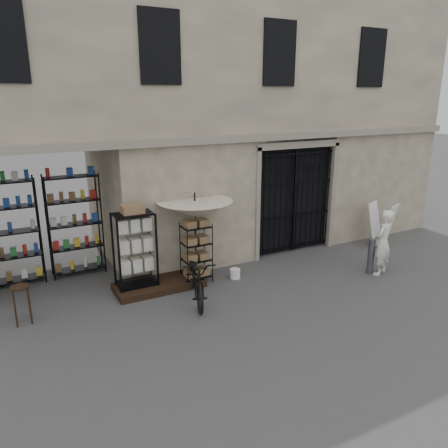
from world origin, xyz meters
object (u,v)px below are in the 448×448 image
bicycle (197,299)px  steel_bollard (371,256)px  wooden_stool (22,304)px  easel_sign (382,225)px  shopkeeper (379,274)px  white_bucket (235,274)px  market_umbrella (195,205)px  wire_rack (196,253)px  display_cabinet (135,253)px

bicycle → steel_bollard: bicycle is taller
wooden_stool → easel_sign: size_ratio=0.61×
steel_bollard → easel_sign: easel_sign is taller
shopkeeper → white_bucket: bearing=-46.9°
steel_bollard → shopkeeper: size_ratio=0.54×
market_umbrella → wooden_stool: bearing=-173.0°
wire_rack → white_bucket: wire_rack is taller
easel_sign → steel_bollard: bearing=-166.8°
display_cabinet → white_bucket: size_ratio=7.35×
display_cabinet → steel_bollard: size_ratio=2.06×
market_umbrella → white_bucket: (0.80, -0.51, -1.69)m
white_bucket → bicycle: bicycle is taller
steel_bollard → market_umbrella: bearing=155.7°
bicycle → shopkeeper: (4.59, -0.81, 0.00)m
steel_bollard → easel_sign: size_ratio=0.70×
easel_sign → white_bucket: bearing=157.0°
bicycle → steel_bollard: 4.48m
display_cabinet → wooden_stool: (-2.37, -0.37, -0.49)m
easel_sign → wire_rack: bearing=154.0°
display_cabinet → wooden_stool: 2.45m
wooden_stool → shopkeeper: 8.11m
wooden_stool → shopkeeper: (7.97, -1.46, -0.40)m
wire_rack → bicycle: wire_rack is taller
shopkeeper → display_cabinet: bearing=-41.6°
wire_rack → wooden_stool: bearing=-176.1°
wire_rack → shopkeeper: bearing=-22.3°
white_bucket → shopkeeper: bearing=-23.4°
bicycle → wooden_stool: bicycle is taller
wooden_stool → shopkeeper: bearing=-10.4°
wire_rack → steel_bollard: (4.00, -1.55, -0.26)m
shopkeeper → market_umbrella: bearing=-48.7°
bicycle → shopkeeper: bicycle is taller
steel_bollard → display_cabinet: bearing=162.9°
market_umbrella → easel_sign: market_umbrella is taller
market_umbrella → shopkeeper: size_ratio=1.55×
display_cabinet → bicycle: 1.69m
easel_sign → display_cabinet: bearing=153.5°
wire_rack → market_umbrella: bearing=69.1°
wire_rack → steel_bollard: size_ratio=1.63×
wire_rack → market_umbrella: 1.13m
bicycle → wooden_stool: size_ratio=2.47×
wire_rack → white_bucket: bearing=-18.2°
display_cabinet → wooden_stool: display_cabinet is taller
market_umbrella → steel_bollard: (3.92, -1.77, -1.37)m
wire_rack → display_cabinet: bearing=175.5°
market_umbrella → wooden_stool: (-3.87, -0.47, -1.41)m
shopkeeper → wire_rack: bearing=-45.8°
display_cabinet → white_bucket: (2.30, -0.40, -0.78)m
white_bucket → bicycle: (-1.29, -0.61, -0.12)m
steel_bollard → white_bucket: bearing=157.9°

